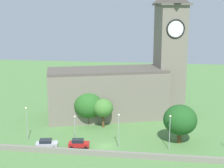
# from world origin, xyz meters

# --- Properties ---
(ground_plane) EXTENTS (200.00, 200.00, 0.00)m
(ground_plane) POSITION_xyz_m (0.00, 15.00, 0.00)
(ground_plane) COLOR #517F42
(church) EXTENTS (38.42, 21.39, 34.02)m
(church) POSITION_xyz_m (1.45, 21.65, 9.36)
(church) COLOR slate
(church) RESTS_ON ground
(quay_barrier) EXTENTS (47.18, 0.70, 1.15)m
(quay_barrier) POSITION_xyz_m (0.00, -4.74, 0.57)
(quay_barrier) COLOR gray
(quay_barrier) RESTS_ON ground
(car_silver) EXTENTS (4.79, 3.01, 1.88)m
(car_silver) POSITION_xyz_m (-12.12, -2.44, 0.95)
(car_silver) COLOR silver
(car_silver) RESTS_ON ground
(car_red) EXTENTS (4.48, 2.44, 1.89)m
(car_red) POSITION_xyz_m (-5.44, -1.42, 0.95)
(car_red) COLOR red
(car_red) RESTS_ON ground
(streetlamp_west_end) EXTENTS (0.44, 0.44, 7.76)m
(streetlamp_west_end) POSITION_xyz_m (-17.64, 0.79, 5.11)
(streetlamp_west_end) COLOR #9EA0A5
(streetlamp_west_end) RESTS_ON ground
(streetlamp_west_mid) EXTENTS (0.44, 0.44, 6.29)m
(streetlamp_west_mid) POSITION_xyz_m (-6.78, 0.87, 4.27)
(streetlamp_west_mid) COLOR #9EA0A5
(streetlamp_west_mid) RESTS_ON ground
(streetlamp_central) EXTENTS (0.44, 0.44, 7.43)m
(streetlamp_central) POSITION_xyz_m (2.89, -0.15, 4.92)
(streetlamp_central) COLOR #9EA0A5
(streetlamp_central) RESTS_ON ground
(streetlamp_east_mid) EXTENTS (0.44, 0.44, 7.48)m
(streetlamp_east_mid) POSITION_xyz_m (13.41, 0.35, 4.95)
(streetlamp_east_mid) COLOR #9EA0A5
(streetlamp_east_mid) RESTS_ON ground
(tree_riverside_east) EXTENTS (4.99, 4.99, 7.23)m
(tree_riverside_east) POSITION_xyz_m (-2.47, 11.74, 4.94)
(tree_riverside_east) COLOR brown
(tree_riverside_east) RESTS_ON ground
(tree_churchyard) EXTENTS (7.28, 7.28, 8.54)m
(tree_churchyard) POSITION_xyz_m (15.68, 4.35, 5.23)
(tree_churchyard) COLOR brown
(tree_churchyard) RESTS_ON ground
(tree_by_tower) EXTENTS (7.15, 7.15, 8.34)m
(tree_by_tower) POSITION_xyz_m (-6.48, 13.08, 5.09)
(tree_by_tower) COLOR brown
(tree_by_tower) RESTS_ON ground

